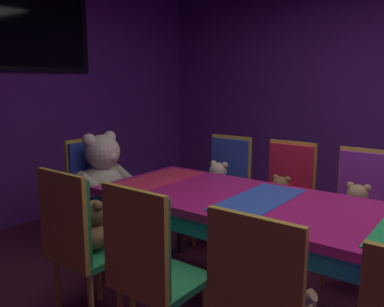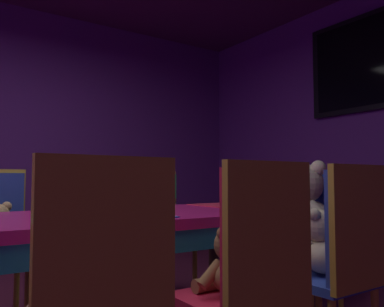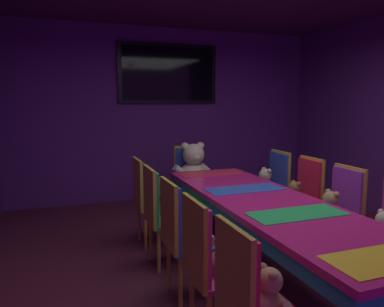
# 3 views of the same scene
# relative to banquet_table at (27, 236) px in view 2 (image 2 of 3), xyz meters

# --- Properties ---
(banquet_table) EXTENTS (0.90, 3.06, 0.75)m
(banquet_table) POSITION_rel_banquet_table_xyz_m (0.00, 0.00, 0.00)
(banquet_table) COLOR #C61E72
(banquet_table) RESTS_ON ground_plane
(chair_left_3) EXTENTS (0.42, 0.41, 0.98)m
(chair_left_3) POSITION_rel_banquet_table_xyz_m (-0.85, 0.60, -0.06)
(chair_left_3) COLOR #268C4C
(chair_left_3) RESTS_ON ground_plane
(chair_left_4) EXTENTS (0.42, 0.41, 0.98)m
(chair_left_4) POSITION_rel_banquet_table_xyz_m (-0.84, 1.17, -0.06)
(chair_left_4) COLOR #268C4C
(chair_left_4) RESTS_ON ground_plane
(teddy_left_4) EXTENTS (0.26, 0.34, 0.32)m
(teddy_left_4) POSITION_rel_banquet_table_xyz_m (-0.70, 1.17, -0.06)
(teddy_left_4) COLOR brown
(teddy_left_4) RESTS_ON chair_left_4
(chair_right_2) EXTENTS (0.42, 0.41, 0.98)m
(chair_right_2) POSITION_rel_banquet_table_xyz_m (0.84, 0.02, -0.06)
(chair_right_2) COLOR purple
(chair_right_2) RESTS_ON ground_plane
(teddy_right_2) EXTENTS (0.25, 0.32, 0.31)m
(teddy_right_2) POSITION_rel_banquet_table_xyz_m (0.70, 0.02, -0.07)
(teddy_right_2) COLOR tan
(teddy_right_2) RESTS_ON chair_right_2
(chair_right_3) EXTENTS (0.42, 0.41, 0.98)m
(chair_right_3) POSITION_rel_banquet_table_xyz_m (0.86, 0.62, -0.06)
(chair_right_3) COLOR red
(chair_right_3) RESTS_ON ground_plane
(teddy_right_3) EXTENTS (0.22, 0.29, 0.27)m
(teddy_right_3) POSITION_rel_banquet_table_xyz_m (0.72, 0.62, -0.08)
(teddy_right_3) COLOR olive
(teddy_right_3) RESTS_ON chair_right_3
(chair_right_4) EXTENTS (0.42, 0.41, 0.98)m
(chair_right_4) POSITION_rel_banquet_table_xyz_m (0.84, 1.20, -0.06)
(chair_right_4) COLOR #2D47B2
(chair_right_4) RESTS_ON ground_plane
(teddy_right_4) EXTENTS (0.26, 0.34, 0.32)m
(teddy_right_4) POSITION_rel_banquet_table_xyz_m (0.69, 1.20, -0.06)
(teddy_right_4) COLOR beige
(teddy_right_4) RESTS_ON chair_right_4
(throne_chair) EXTENTS (0.41, 0.42, 0.98)m
(throne_chair) POSITION_rel_banquet_table_xyz_m (0.00, 2.07, -0.06)
(throne_chair) COLOR #2D47B2
(throne_chair) RESTS_ON ground_plane
(king_teddy_bear) EXTENTS (0.63, 0.49, 0.60)m
(king_teddy_bear) POSITION_rel_banquet_table_xyz_m (0.00, 1.91, 0.06)
(king_teddy_bear) COLOR beige
(king_teddy_bear) RESTS_ON throne_chair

